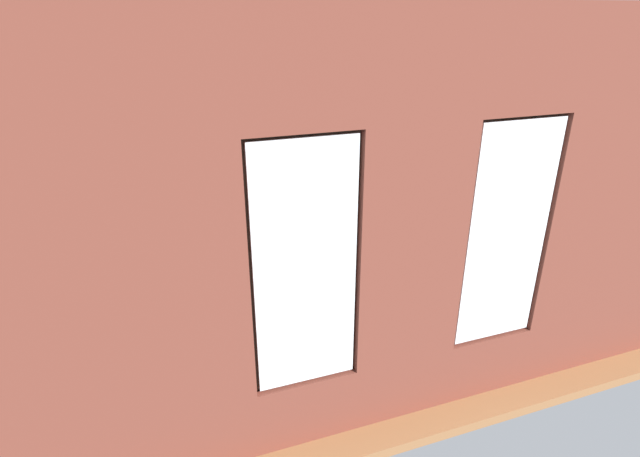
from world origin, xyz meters
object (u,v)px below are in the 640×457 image
Objects in this scene: potted_plant_corner_far_left at (593,286)px; remote_gray at (309,264)px; couch_by_window at (359,344)px; potted_plant_mid_room_small at (364,232)px; tv_flatscreen at (53,274)px; potted_plant_beside_window_right at (147,353)px; potted_plant_foreground_right at (98,233)px; potted_plant_corner_near_left at (431,178)px; remote_silver at (268,271)px; table_plant_small at (282,252)px; papasan_chair at (265,226)px; media_console at (65,324)px; cup_ceramic at (323,250)px; potted_plant_near_tv at (109,339)px; couch_left at (486,240)px; coffee_table at (298,265)px.

remote_gray is at bearing -30.45° from potted_plant_corner_far_left.
couch_by_window reaches higher than potted_plant_mid_room_small.
potted_plant_beside_window_right is (-0.90, 1.67, -0.05)m from tv_flatscreen.
potted_plant_beside_window_right is 1.57× the size of potted_plant_foreground_right.
potted_plant_beside_window_right is at bearing 36.16° from potted_plant_corner_near_left.
table_plant_small is at bearing 31.80° from remote_silver.
tv_flatscreen is 1.08× the size of papasan_chair.
couch_by_window is 1.36× the size of potted_plant_beside_window_right.
potted_plant_corner_far_left is (-5.85, 1.67, 0.25)m from media_console.
papasan_chair is 1.53m from potted_plant_mid_room_small.
cup_ceramic is at bearing 151.84° from potted_plant_foreground_right.
media_console is 1.09× the size of potted_plant_near_tv.
couch_left is 21.92× the size of cup_ceramic.
potted_plant_beside_window_right reaches higher than papasan_chair.
potted_plant_corner_far_left is 2.98m from potted_plant_mid_room_small.
couch_left is at bearing 156.00° from papasan_chair.
media_console is at bearing 6.39° from table_plant_small.
potted_plant_foreground_right is at bearing 127.32° from remote_silver.
couch_by_window is 1.72m from remote_silver.
potted_plant_mid_room_small is (-1.04, -2.18, 0.18)m from couch_by_window.
potted_plant_mid_room_small reaches higher than coffee_table.
table_plant_small is at bearing -30.45° from coffee_table.
table_plant_small is 1.36m from potted_plant_mid_room_small.
potted_plant_corner_near_left reaches higher than papasan_chair.
remote_gray is 3.20m from potted_plant_foreground_right.
coffee_table is 1.93× the size of potted_plant_mid_room_small.
potted_plant_near_tv is (2.66, 1.38, 0.14)m from cup_ceramic.
remote_gray is 3.41m from potted_plant_corner_far_left.
couch_by_window is 2.06m from potted_plant_beside_window_right.
cup_ceramic reaches higher than media_console.
potted_plant_foreground_right is (2.91, -1.56, 0.02)m from cup_ceramic.
coffee_table is 1.22× the size of potted_plant_corner_near_left.
remote_gray is 0.14× the size of tv_flatscreen.
potted_plant_beside_window_right reaches higher than potted_plant_corner_far_left.
potted_plant_corner_near_left is at bearing -149.95° from coffee_table.
potted_plant_corner_far_left is (-3.49, 1.73, 0.04)m from remote_silver.
remote_gray is 2.62m from potted_plant_near_tv.
cup_ceramic is at bearing -152.51° from potted_plant_near_tv.
couch_left is at bearing -178.90° from tv_flatscreen.
potted_plant_mid_room_small is at bearing -50.04° from potted_plant_corner_far_left.
potted_plant_corner_near_left is (-3.23, -1.65, 0.17)m from table_plant_small.
couch_by_window is at bearing -1.95° from potted_plant_corner_far_left.
tv_flatscreen is 4.00m from potted_plant_mid_room_small.
potted_plant_near_tv is at bearing -79.78° from couch_left.
papasan_chair is 1.37× the size of potted_plant_foreground_right.
table_plant_small is at bearing -173.61° from media_console.
potted_plant_mid_room_small is (-1.03, -0.55, 0.08)m from remote_gray.
remote_silver is 1.00× the size of remote_gray.
potted_plant_near_tv is at bearing 49.74° from papasan_chair.
couch_left is 5.73m from tv_flatscreen.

